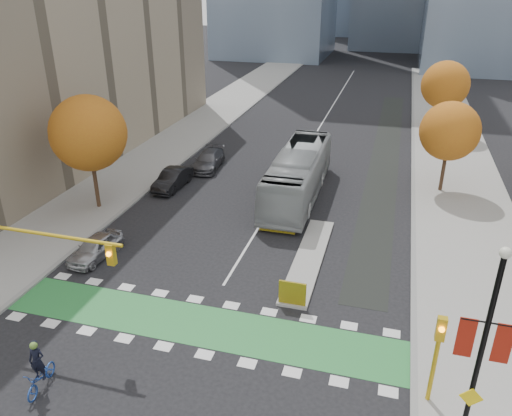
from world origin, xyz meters
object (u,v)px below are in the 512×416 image
Objects in this scene: parked_car_a at (95,247)px; parked_car_c at (208,160)px; traffic_signal_east at (437,347)px; banner_lamppost at (482,348)px; tree_east_near at (450,131)px; traffic_signal_west at (16,250)px; tree_west at (88,133)px; cyclist at (40,373)px; hazard_board at (292,293)px; bus at (298,174)px; parked_car_b at (172,179)px; tree_east_far at (445,85)px.

parked_car_a is 0.80× the size of parked_car_c.
banner_lamppost is (1.00, -2.00, 1.88)m from traffic_signal_east.
tree_east_near reaches higher than parked_car_c.
parked_car_c is at bearing 88.40° from traffic_signal_west.
traffic_signal_west is 1.03× the size of banner_lamppost.
parked_car_c is (-17.80, 22.46, -2.00)m from traffic_signal_east.
tree_west reaches higher than traffic_signal_west.
hazard_board is at bearing 35.98° from cyclist.
bus is (-10.04, 20.48, -2.76)m from banner_lamppost.
parked_car_c is at bearing -179.86° from tree_east_near.
tree_west reaches higher than traffic_signal_east.
tree_east_near is (8.00, 17.80, 4.06)m from hazard_board.
bus is at bearing 56.86° from parked_car_a.
hazard_board is at bearing -43.58° from parked_car_b.
banner_lamppost is (23.50, -14.50, -1.01)m from tree_west.
tree_east_near is at bearing 22.62° from tree_west.
tree_east_near is 16.01m from tree_east_far.
cyclist is at bearing -112.19° from tree_east_far.
parked_car_c reaches higher than parked_car_a.
cyclist reaches higher than hazard_board.
tree_east_near is 26.33m from parked_car_a.
parked_car_c is (-18.80, 24.46, -3.88)m from banner_lamppost.
traffic_signal_east is at bearing 5.50° from cyclist.
parked_car_a is (-3.64, 9.81, -0.10)m from cyclist.
tree_east_far is 38.64m from traffic_signal_east.
cyclist is at bearing -166.83° from traffic_signal_east.
parked_car_b is at bearing 92.49° from cyclist.
parked_car_c is (-11.30, 17.75, -0.07)m from hazard_board.
parked_car_c is (-19.30, -0.05, -4.13)m from tree_east_near.
parked_car_a is at bearing 161.57° from traffic_signal_east.
bus is (-11.04, -20.02, -3.39)m from tree_east_far.
tree_west is 7.82m from parked_car_b.
parked_car_c is (4.70, 9.95, -4.89)m from tree_west.
hazard_board is at bearing 144.08° from traffic_signal_east.
tree_west is 1.81× the size of parked_car_b.
traffic_signal_east is at bearing -92.97° from tree_east_far.
bus is 9.69m from parked_car_c.
parked_car_b is at bearing 135.67° from banner_lamppost.
tree_east_near is at bearing 48.48° from traffic_signal_west.
banner_lamppost is at bearing -42.15° from parked_car_b.
tree_west reaches higher than bus.
tree_east_near is at bearing 44.13° from parked_car_a.
tree_west is 1.63× the size of parked_car_c.
banner_lamppost is 1.83× the size of parked_car_b.
banner_lamppost reaches higher than traffic_signal_east.
traffic_signal_east is (-2.00, -38.51, -2.51)m from tree_east_far.
bus is at bearing 100.44° from hazard_board.
bus is at bearing 8.11° from parked_car_b.
hazard_board reaches higher than parked_car_a.
parked_car_b is (3.58, 4.95, -4.87)m from tree_west.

